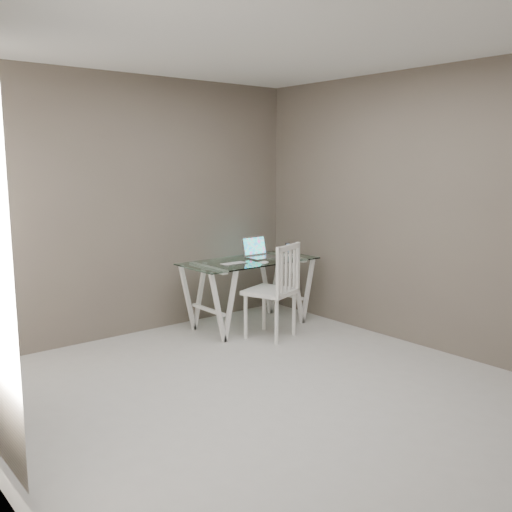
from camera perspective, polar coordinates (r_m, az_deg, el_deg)
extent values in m
plane|color=#B6B4AE|center=(4.57, 1.66, -14.04)|extent=(4.50, 4.50, 0.00)
cube|color=white|center=(4.28, 1.84, 21.32)|extent=(4.00, 4.50, 0.02)
cube|color=#62584D|center=(6.09, -12.34, 4.80)|extent=(4.00, 0.02, 2.70)
cube|color=#62584D|center=(5.72, 17.09, 4.33)|extent=(0.02, 4.50, 2.70)
cube|color=silver|center=(6.25, -0.68, -0.50)|extent=(1.50, 0.70, 0.01)
cube|color=white|center=(6.01, -4.79, -4.62)|extent=(0.24, 0.62, 0.72)
cube|color=white|center=(6.67, 3.03, -3.18)|extent=(0.24, 0.62, 0.72)
cube|color=white|center=(5.92, 1.42, -3.57)|extent=(0.58, 0.58, 0.04)
cylinder|color=white|center=(5.74, 2.07, -6.61)|extent=(0.04, 0.04, 0.47)
cylinder|color=white|center=(6.05, 3.81, -5.78)|extent=(0.04, 0.04, 0.47)
cylinder|color=white|center=(5.92, -1.04, -6.10)|extent=(0.04, 0.04, 0.47)
cylinder|color=white|center=(6.22, 0.80, -5.33)|extent=(0.04, 0.04, 0.47)
cube|color=white|center=(5.76, 3.24, -1.35)|extent=(0.44, 0.18, 0.51)
cube|color=silver|center=(6.41, 0.62, -0.13)|extent=(0.33, 0.23, 0.01)
cube|color=#19D899|center=(6.50, -0.17, 1.02)|extent=(0.33, 0.06, 0.22)
cube|color=silver|center=(6.04, -2.28, -0.75)|extent=(0.29, 0.13, 0.01)
ellipsoid|color=white|center=(6.02, 0.87, -0.66)|extent=(0.10, 0.06, 0.03)
cube|color=white|center=(6.62, 3.29, 0.18)|extent=(0.08, 0.08, 0.02)
cube|color=black|center=(6.62, 3.23, 0.78)|extent=(0.06, 0.03, 0.12)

